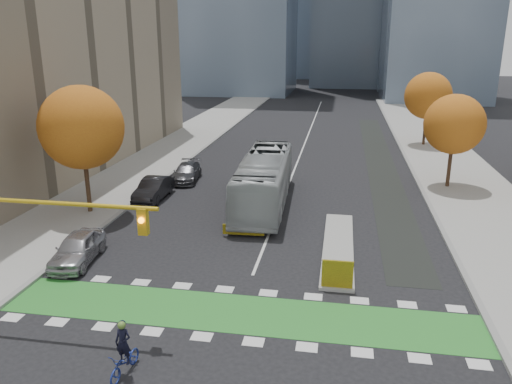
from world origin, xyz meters
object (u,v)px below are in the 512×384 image
at_px(bus, 264,180).
at_px(traffic_signal_west, 21,228).
at_px(hazard_board, 337,274).
at_px(parked_car_b, 154,189).
at_px(tree_east_near, 454,124).
at_px(tree_east_far, 428,96).
at_px(tree_west, 82,128).
at_px(parked_car_c, 186,173).
at_px(cyclist, 124,357).
at_px(parked_car_a, 77,248).

bearing_deg(bus, traffic_signal_west, -115.17).
relative_size(hazard_board, bus, 0.11).
xyz_separation_m(traffic_signal_west, parked_car_b, (-1.07, 16.07, -3.28)).
xyz_separation_m(tree_east_near, parked_car_b, (-21.00, -6.44, -4.11)).
xyz_separation_m(hazard_board, tree_east_far, (8.50, 33.80, 4.44)).
height_order(hazard_board, tree_west, tree_west).
distance_m(parked_car_b, parked_car_c, 5.07).
bearing_deg(tree_west, bus, 18.63).
distance_m(traffic_signal_west, parked_car_b, 16.44).
height_order(tree_east_near, tree_east_far, tree_east_far).
bearing_deg(cyclist, hazard_board, 53.48).
distance_m(tree_east_near, traffic_signal_west, 30.08).
distance_m(tree_east_far, parked_car_b, 31.40).
relative_size(hazard_board, tree_west, 0.17).
relative_size(traffic_signal_west, parked_car_b, 1.86).
relative_size(tree_east_far, traffic_signal_west, 0.90).
relative_size(tree_east_far, parked_car_c, 1.65).
bearing_deg(parked_car_c, hazard_board, -59.49).
height_order(bus, parked_car_c, bus).
relative_size(tree_east_near, cyclist, 3.51).
xyz_separation_m(cyclist, bus, (1.81, 18.64, 1.07)).
bearing_deg(tree_east_near, traffic_signal_west, -131.52).
distance_m(tree_east_near, tree_east_far, 16.01).
relative_size(tree_west, tree_east_far, 1.08).
xyz_separation_m(hazard_board, tree_east_near, (8.00, 17.80, 4.06)).
bearing_deg(parked_car_a, traffic_signal_west, -85.76).
height_order(traffic_signal_west, cyclist, traffic_signal_west).
height_order(cyclist, bus, bus).
bearing_deg(tree_east_near, tree_east_far, 88.21).
bearing_deg(tree_west, parked_car_b, 49.89).
relative_size(hazard_board, cyclist, 0.70).
height_order(hazard_board, parked_car_c, hazard_board).
relative_size(bus, parked_car_b, 2.73).
height_order(tree_west, tree_east_far, tree_west).
bearing_deg(tree_east_near, parked_car_c, -175.92).
bearing_deg(parked_car_a, parked_car_b, 83.25).
bearing_deg(tree_east_near, parked_car_b, -162.95).
distance_m(traffic_signal_west, parked_car_a, 6.51).
xyz_separation_m(bus, parked_car_c, (-7.04, 4.89, -1.07)).
xyz_separation_m(tree_east_far, parked_car_b, (-21.50, -22.44, -4.49)).
bearing_deg(hazard_board, tree_east_near, 65.80).
relative_size(tree_east_far, cyclist, 3.80).
relative_size(parked_car_b, parked_car_c, 0.99).
relative_size(cyclist, parked_car_b, 0.44).
bearing_deg(parked_car_b, hazard_board, -41.09).
distance_m(tree_west, parked_car_a, 9.04).
xyz_separation_m(tree_east_near, parked_car_a, (-21.00, -17.00, -4.12)).
bearing_deg(hazard_board, tree_west, 154.01).
bearing_deg(bus, cyclist, -97.90).
relative_size(tree_west, parked_car_a, 1.88).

